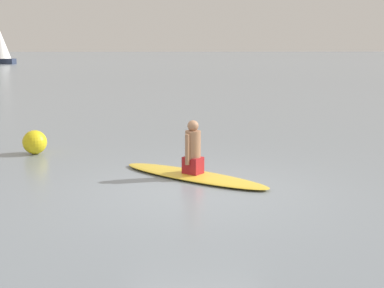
% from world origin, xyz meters
% --- Properties ---
extents(ground_plane, '(400.00, 400.00, 0.00)m').
position_xyz_m(ground_plane, '(0.00, 0.00, 0.00)').
color(ground_plane, gray).
extents(surfboard, '(2.68, 2.96, 0.09)m').
position_xyz_m(surfboard, '(-0.83, -0.02, 0.04)').
color(surfboard, gold).
rests_on(surfboard, ground).
extents(person_paddler, '(0.42, 0.43, 1.01)m').
position_xyz_m(person_paddler, '(-0.83, -0.02, 0.54)').
color(person_paddler, '#A51E23').
rests_on(person_paddler, surfboard).
extents(buoy_marker, '(0.55, 0.55, 0.55)m').
position_xyz_m(buoy_marker, '(-3.25, -3.49, 0.27)').
color(buoy_marker, yellow).
rests_on(buoy_marker, ground).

